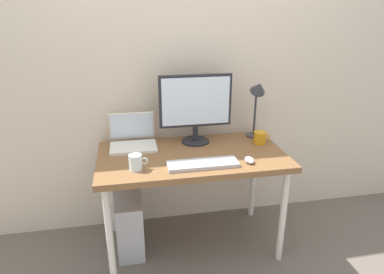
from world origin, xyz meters
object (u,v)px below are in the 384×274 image
laptop (133,138)px  keyboard (203,164)px  glass_cup (136,162)px  coffee_mug (260,138)px  desk (192,163)px  desk_lamp (258,96)px  mouse (249,160)px  monitor (196,105)px  computer_tower (130,224)px

laptop → keyboard: bearing=-45.2°
laptop → glass_cup: 0.39m
coffee_mug → glass_cup: glass_cup is taller
desk → desk_lamp: 0.68m
desk → mouse: mouse is taller
mouse → coffee_mug: size_ratio=0.73×
mouse → glass_cup: bearing=177.5°
monitor → glass_cup: monitor is taller
desk_lamp → monitor: bearing=-179.9°
monitor → desk_lamp: (0.46, 0.00, 0.04)m
coffee_mug → computer_tower: size_ratio=0.29×
mouse → desk: bearing=148.2°
glass_cup → laptop: bearing=90.8°
laptop → desk_lamp: 0.94m
keyboard → desk_lamp: bearing=39.1°
keyboard → mouse: (0.30, -0.01, 0.01)m
glass_cup → desk: bearing=24.7°
mouse → glass_cup: size_ratio=0.78×
desk → glass_cup: bearing=-155.3°
mouse → coffee_mug: 0.35m
laptop → desk_lamp: (0.91, -0.02, 0.26)m
desk → laptop: size_ratio=3.89×
computer_tower → laptop: bearing=72.3°
monitor → coffee_mug: 0.52m
desk → monitor: monitor is taller
monitor → laptop: 0.50m
computer_tower → keyboard: bearing=-25.8°
keyboard → glass_cup: glass_cup is taller
keyboard → mouse: bearing=-1.6°
laptop → coffee_mug: bearing=-8.3°
desk_lamp → mouse: 0.54m
monitor → keyboard: (-0.04, -0.40, -0.27)m
coffee_mug → glass_cup: 0.93m
monitor → computer_tower: (-0.51, -0.17, -0.80)m
monitor → laptop: (-0.45, 0.02, -0.22)m
laptop → coffee_mug: 0.91m
desk → glass_cup: (-0.38, -0.17, 0.12)m
monitor → computer_tower: 0.96m
laptop → computer_tower: laptop is taller
laptop → desk_lamp: size_ratio=0.71×
desk → monitor: (0.07, 0.20, 0.35)m
monitor → mouse: monitor is taller
glass_cup → computer_tower: size_ratio=0.27×
laptop → glass_cup: bearing=-89.2°
laptop → coffee_mug: size_ratio=2.59×
monitor → desk_lamp: monitor is taller
computer_tower → glass_cup: bearing=-72.3°
laptop → keyboard: 0.59m
coffee_mug → mouse: bearing=-122.1°
desk_lamp → coffee_mug: (-0.01, -0.11, -0.28)m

